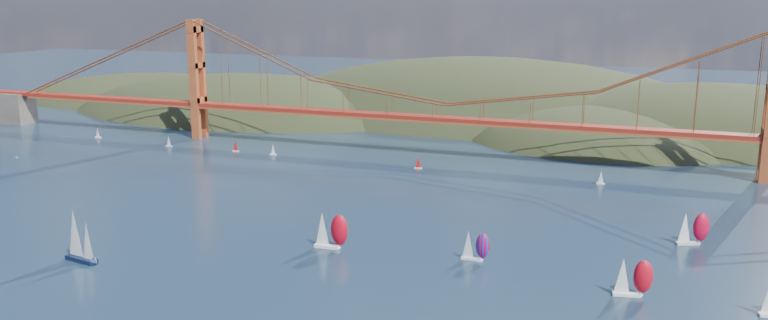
{
  "coord_description": "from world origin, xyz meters",
  "views": [
    {
      "loc": [
        81.6,
        -115.75,
        67.87
      ],
      "look_at": [
        5.72,
        90.0,
        18.08
      ],
      "focal_mm": 35.0,
      "sensor_mm": 36.0,
      "label": 1
    }
  ],
  "objects_px": {
    "racer_0": "(330,230)",
    "racer_3": "(693,228)",
    "sloop_navy": "(78,236)",
    "racer_rwb": "(475,245)",
    "racer_1": "(632,277)"
  },
  "relations": [
    {
      "from": "sloop_navy",
      "to": "racer_1",
      "type": "bearing_deg",
      "value": 20.5
    },
    {
      "from": "racer_0",
      "to": "racer_rwb",
      "type": "xyz_separation_m",
      "value": [
        38.69,
        4.34,
        -1.13
      ]
    },
    {
      "from": "racer_3",
      "to": "racer_1",
      "type": "bearing_deg",
      "value": -130.19
    },
    {
      "from": "racer_0",
      "to": "racer_1",
      "type": "bearing_deg",
      "value": -6.91
    },
    {
      "from": "racer_0",
      "to": "racer_1",
      "type": "distance_m",
      "value": 77.71
    },
    {
      "from": "racer_0",
      "to": "racer_1",
      "type": "height_order",
      "value": "racer_0"
    },
    {
      "from": "sloop_navy",
      "to": "racer_rwb",
      "type": "distance_m",
      "value": 101.41
    },
    {
      "from": "racer_0",
      "to": "racer_rwb",
      "type": "bearing_deg",
      "value": 3.9
    },
    {
      "from": "racer_0",
      "to": "racer_rwb",
      "type": "distance_m",
      "value": 38.94
    },
    {
      "from": "racer_1",
      "to": "racer_3",
      "type": "height_order",
      "value": "racer_3"
    },
    {
      "from": "racer_0",
      "to": "racer_3",
      "type": "distance_m",
      "value": 98.59
    },
    {
      "from": "sloop_navy",
      "to": "racer_3",
      "type": "bearing_deg",
      "value": 34.59
    },
    {
      "from": "sloop_navy",
      "to": "racer_rwb",
      "type": "relative_size",
      "value": 1.77
    },
    {
      "from": "racer_0",
      "to": "racer_3",
      "type": "relative_size",
      "value": 1.09
    },
    {
      "from": "sloop_navy",
      "to": "racer_3",
      "type": "height_order",
      "value": "sloop_navy"
    }
  ]
}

